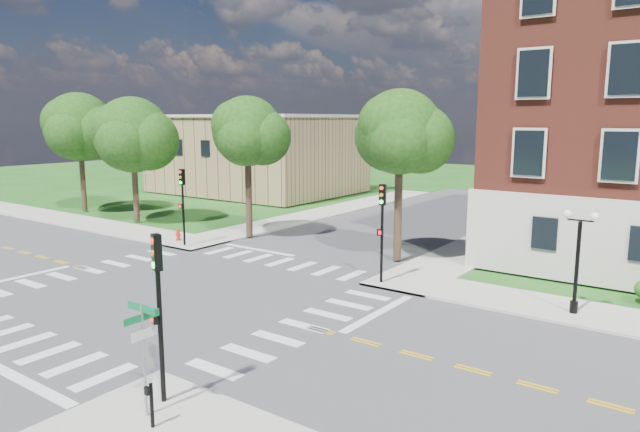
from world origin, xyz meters
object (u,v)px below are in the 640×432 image
Objects in this scene: traffic_signal_nw at (183,197)px; street_sign_pole at (143,338)px; traffic_signal_ne at (382,220)px; push_button_post at (151,403)px; twin_lamp_west at (578,256)px; traffic_signal_se at (158,297)px; fire_hydrant at (178,235)px.

traffic_signal_nw reaches higher than street_sign_pole.
traffic_signal_ne is 15.33m from push_button_post.
traffic_signal_nw is 4.00× the size of push_button_post.
twin_lamp_west is 3.53× the size of push_button_post.
twin_lamp_west is (7.73, 14.68, -0.66)m from traffic_signal_se.
street_sign_pole is 4.13× the size of fire_hydrant.
traffic_signal_nw is 22.14m from push_button_post.
push_button_post is (-6.85, -15.76, -1.73)m from twin_lamp_west.
traffic_signal_se reaches higher than street_sign_pole.
fire_hydrant is (-16.50, 14.69, -2.72)m from traffic_signal_se.
street_sign_pole reaches higher than push_button_post.
traffic_signal_se and traffic_signal_nw have the same top height.
traffic_signal_se is 1.00× the size of traffic_signal_nw.
twin_lamp_west reaches higher than push_button_post.
traffic_signal_ne and traffic_signal_nw have the same top height.
twin_lamp_west is at bearing 4.76° from traffic_signal_ne.
fire_hydrant is at bearing 137.35° from street_sign_pole.
twin_lamp_west reaches higher than fire_hydrant.
street_sign_pole is 1.66m from push_button_post.
traffic_signal_se is 1.13× the size of twin_lamp_west.
fire_hydrant is (-16.78, 15.46, -1.84)m from street_sign_pole.
traffic_signal_se reaches higher than twin_lamp_west.
push_button_post is at bearing -83.22° from traffic_signal_ne.
fire_hydrant is at bearing 179.96° from twin_lamp_west.
push_button_post is (0.88, -1.08, -2.39)m from traffic_signal_se.
traffic_signal_nw is 21.37m from street_sign_pole.
traffic_signal_nw reaches higher than push_button_post.
fire_hydrant is at bearing 177.30° from traffic_signal_ne.
twin_lamp_west is 1.36× the size of street_sign_pole.
traffic_signal_ne is 6.40× the size of fire_hydrant.
traffic_signal_nw is 1.55× the size of street_sign_pole.
traffic_signal_se is 1.55× the size of street_sign_pole.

